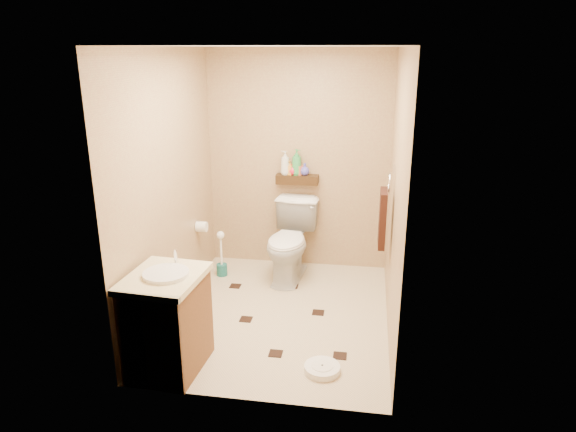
# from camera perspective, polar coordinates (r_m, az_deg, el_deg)

# --- Properties ---
(ground) EXTENTS (2.50, 2.50, 0.00)m
(ground) POSITION_cam_1_polar(r_m,az_deg,el_deg) (4.91, -0.97, -10.88)
(ground) COLOR beige
(ground) RESTS_ON ground
(wall_back) EXTENTS (2.00, 0.04, 2.40)m
(wall_back) POSITION_cam_1_polar(r_m,az_deg,el_deg) (5.66, 1.15, 6.06)
(wall_back) COLOR tan
(wall_back) RESTS_ON ground
(wall_front) EXTENTS (2.00, 0.04, 2.40)m
(wall_front) POSITION_cam_1_polar(r_m,az_deg,el_deg) (3.29, -4.83, -3.01)
(wall_front) COLOR tan
(wall_front) RESTS_ON ground
(wall_left) EXTENTS (0.04, 2.50, 2.40)m
(wall_left) POSITION_cam_1_polar(r_m,az_deg,el_deg) (4.73, -13.09, 3.16)
(wall_left) COLOR tan
(wall_left) RESTS_ON ground
(wall_right) EXTENTS (0.04, 2.50, 2.40)m
(wall_right) POSITION_cam_1_polar(r_m,az_deg,el_deg) (4.40, 11.89, 2.13)
(wall_right) COLOR tan
(wall_right) RESTS_ON ground
(ceiling) EXTENTS (2.00, 2.50, 0.02)m
(ceiling) POSITION_cam_1_polar(r_m,az_deg,el_deg) (4.30, -1.15, 18.35)
(ceiling) COLOR white
(ceiling) RESTS_ON wall_back
(wall_shelf) EXTENTS (0.46, 0.14, 0.10)m
(wall_shelf) POSITION_cam_1_polar(r_m,az_deg,el_deg) (5.62, 1.03, 4.10)
(wall_shelf) COLOR #35220E
(wall_shelf) RESTS_ON wall_back
(floor_accents) EXTENTS (1.28, 1.37, 0.01)m
(floor_accents) POSITION_cam_1_polar(r_m,az_deg,el_deg) (4.88, -0.57, -11.04)
(floor_accents) COLOR black
(floor_accents) RESTS_ON ground
(toilet) EXTENTS (0.54, 0.86, 0.84)m
(toilet) POSITION_cam_1_polar(r_m,az_deg,el_deg) (5.49, 0.22, -2.85)
(toilet) COLOR white
(toilet) RESTS_ON ground
(vanity) EXTENTS (0.58, 0.68, 0.91)m
(vanity) POSITION_cam_1_polar(r_m,az_deg,el_deg) (4.10, -13.25, -11.27)
(vanity) COLOR brown
(vanity) RESTS_ON ground
(bathroom_scale) EXTENTS (0.35, 0.35, 0.06)m
(bathroom_scale) POSITION_cam_1_polar(r_m,az_deg,el_deg) (4.15, 3.82, -16.55)
(bathroom_scale) COLOR white
(bathroom_scale) RESTS_ON ground
(toilet_brush) EXTENTS (0.12, 0.12, 0.51)m
(toilet_brush) POSITION_cam_1_polar(r_m,az_deg,el_deg) (5.67, -7.40, -4.87)
(toilet_brush) COLOR #18605F
(toilet_brush) RESTS_ON ground
(towel_ring) EXTENTS (0.12, 0.30, 0.76)m
(towel_ring) POSITION_cam_1_polar(r_m,az_deg,el_deg) (4.71, 10.51, 0.03)
(towel_ring) COLOR silver
(towel_ring) RESTS_ON wall_right
(toilet_paper) EXTENTS (0.12, 0.11, 0.12)m
(toilet_paper) POSITION_cam_1_polar(r_m,az_deg,el_deg) (5.47, -9.58, -1.17)
(toilet_paper) COLOR white
(toilet_paper) RESTS_ON wall_left
(bottle_a) EXTENTS (0.11, 0.11, 0.26)m
(bottle_a) POSITION_cam_1_polar(r_m,az_deg,el_deg) (5.60, -0.32, 5.94)
(bottle_a) COLOR silver
(bottle_a) RESTS_ON wall_shelf
(bottle_b) EXTENTS (0.09, 0.09, 0.15)m
(bottle_b) POSITION_cam_1_polar(r_m,az_deg,el_deg) (5.60, 0.21, 5.39)
(bottle_b) COLOR gold
(bottle_b) RESTS_ON wall_shelf
(bottle_c) EXTENTS (0.14, 0.14, 0.13)m
(bottle_c) POSITION_cam_1_polar(r_m,az_deg,el_deg) (5.60, 0.57, 5.28)
(bottle_c) COLOR #F21C38
(bottle_c) RESTS_ON wall_shelf
(bottle_d) EXTENTS (0.15, 0.15, 0.28)m
(bottle_d) POSITION_cam_1_polar(r_m,az_deg,el_deg) (5.58, 0.97, 6.01)
(bottle_d) COLOR green
(bottle_d) RESTS_ON wall_shelf
(bottle_e) EXTENTS (0.10, 0.10, 0.16)m
(bottle_e) POSITION_cam_1_polar(r_m,az_deg,el_deg) (5.59, 1.28, 5.37)
(bottle_e) COLOR #C76742
(bottle_e) RESTS_ON wall_shelf
(bottle_f) EXTENTS (0.15, 0.15, 0.13)m
(bottle_f) POSITION_cam_1_polar(r_m,az_deg,el_deg) (5.58, 1.87, 5.22)
(bottle_f) COLOR #4949B6
(bottle_f) RESTS_ON wall_shelf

